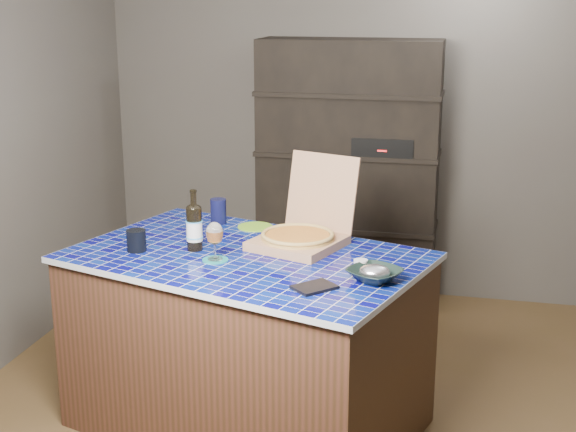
% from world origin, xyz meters
% --- Properties ---
extents(room, '(3.50, 3.50, 3.50)m').
position_xyz_m(room, '(0.00, 0.00, 1.25)').
color(room, brown).
rests_on(room, ground).
extents(shelving_unit, '(1.20, 0.41, 1.80)m').
position_xyz_m(shelving_unit, '(0.00, 1.53, 0.90)').
color(shelving_unit, black).
rests_on(shelving_unit, floor).
extents(kitchen_island, '(1.86, 1.46, 0.89)m').
position_xyz_m(kitchen_island, '(-0.20, -0.28, 0.45)').
color(kitchen_island, '#4C291D').
rests_on(kitchen_island, floor).
extents(pizza_box, '(0.52, 0.57, 0.42)m').
position_xyz_m(pizza_box, '(0.02, -0.09, 0.95)').
color(pizza_box, tan).
rests_on(pizza_box, kitchen_island).
extents(mead_bottle, '(0.08, 0.08, 0.30)m').
position_xyz_m(mead_bottle, '(-0.46, -0.27, 1.01)').
color(mead_bottle, black).
rests_on(mead_bottle, kitchen_island).
extents(teal_trivet, '(0.12, 0.12, 0.01)m').
position_xyz_m(teal_trivet, '(-0.31, -0.40, 0.89)').
color(teal_trivet, '#167473').
rests_on(teal_trivet, kitchen_island).
extents(wine_glass, '(0.08, 0.08, 0.18)m').
position_xyz_m(wine_glass, '(-0.31, -0.40, 1.02)').
color(wine_glass, white).
rests_on(wine_glass, teal_trivet).
extents(tumbler, '(0.09, 0.09, 0.10)m').
position_xyz_m(tumbler, '(-0.72, -0.35, 0.94)').
color(tumbler, black).
rests_on(tumbler, kitchen_island).
extents(dvd_case, '(0.21, 0.21, 0.01)m').
position_xyz_m(dvd_case, '(0.21, -0.65, 0.90)').
color(dvd_case, black).
rests_on(dvd_case, kitchen_island).
extents(bowl, '(0.30, 0.30, 0.05)m').
position_xyz_m(bowl, '(0.44, -0.50, 0.92)').
color(bowl, black).
rests_on(bowl, kitchen_island).
extents(foil_contents, '(0.14, 0.11, 0.06)m').
position_xyz_m(foil_contents, '(0.44, -0.50, 0.93)').
color(foil_contents, silver).
rests_on(foil_contents, bowl).
extents(white_jar, '(0.06, 0.06, 0.05)m').
position_xyz_m(white_jar, '(0.36, -0.39, 0.92)').
color(white_jar, silver).
rests_on(white_jar, kitchen_island).
extents(navy_cup, '(0.08, 0.08, 0.13)m').
position_xyz_m(navy_cup, '(-0.49, 0.20, 0.96)').
color(navy_cup, black).
rests_on(navy_cup, kitchen_island).
extents(green_trivet, '(0.18, 0.18, 0.01)m').
position_xyz_m(green_trivet, '(-0.28, 0.17, 0.89)').
color(green_trivet, '#6FA924').
rests_on(green_trivet, kitchen_island).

